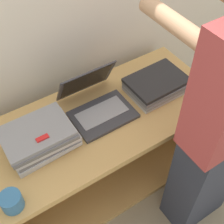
% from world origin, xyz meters
% --- Properties ---
extents(ground_plane, '(12.00, 12.00, 0.00)m').
position_xyz_m(ground_plane, '(0.00, 0.00, 0.00)').
color(ground_plane, gray).
extents(cart, '(1.34, 0.61, 0.59)m').
position_xyz_m(cart, '(0.00, 0.37, 0.30)').
color(cart, tan).
rests_on(cart, ground_plane).
extents(laptop_open, '(0.33, 0.35, 0.23)m').
position_xyz_m(laptop_open, '(0.00, 0.36, 0.64)').
color(laptop_open, '#333338').
rests_on(laptop_open, cart).
extents(laptop_stack_left, '(0.35, 0.25, 0.13)m').
position_xyz_m(laptop_stack_left, '(-0.36, 0.30, 0.66)').
color(laptop_stack_left, '#B7B7BC').
rests_on(laptop_stack_left, cart).
extents(laptop_stack_right, '(0.33, 0.25, 0.08)m').
position_xyz_m(laptop_stack_right, '(0.37, 0.30, 0.63)').
color(laptop_stack_right, '#B7B7BC').
rests_on(laptop_stack_right, cart).
extents(person, '(0.40, 0.52, 1.54)m').
position_xyz_m(person, '(0.32, -0.19, 0.77)').
color(person, '#2D3342').
rests_on(person, ground_plane).
extents(mug, '(0.10, 0.10, 0.08)m').
position_xyz_m(mug, '(-0.59, 0.08, 0.63)').
color(mug, teal).
rests_on(mug, cart).
extents(inventory_tag, '(0.06, 0.02, 0.01)m').
position_xyz_m(inventory_tag, '(-0.36, 0.24, 0.72)').
color(inventory_tag, red).
rests_on(inventory_tag, laptop_stack_left).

